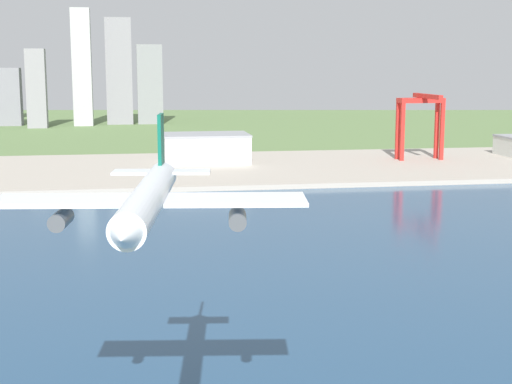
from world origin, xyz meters
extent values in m
plane|color=#5B7845|center=(0.00, 300.00, 0.00)|extent=(2400.00, 2400.00, 0.00)
cube|color=navy|center=(0.00, 240.00, 0.07)|extent=(840.00, 360.00, 0.15)
cube|color=#A69D90|center=(0.00, 490.00, 1.25)|extent=(840.00, 140.00, 2.50)
cylinder|color=silver|center=(-23.81, 162.06, 42.49)|extent=(9.00, 38.85, 3.97)
cone|color=silver|center=(-26.55, 141.32, 42.49)|extent=(4.32, 4.83, 3.78)
cube|color=silver|center=(-23.55, 163.97, 41.89)|extent=(39.62, 13.52, 0.50)
cube|color=#0C5947|center=(-21.53, 179.31, 46.86)|extent=(1.10, 4.66, 9.54)
cube|color=silver|center=(-21.53, 179.31, 43.28)|extent=(14.42, 6.05, 0.36)
cylinder|color=#4C4F54|center=(-12.92, 161.40, 39.71)|extent=(2.88, 5.65, 2.19)
cylinder|color=#4C4F54|center=(-34.49, 164.25, 39.71)|extent=(2.88, 5.65, 2.19)
cube|color=red|center=(131.16, 498.48, 19.42)|extent=(2.20, 2.20, 33.84)
cube|color=red|center=(155.76, 498.48, 19.42)|extent=(2.20, 2.20, 33.84)
cube|color=red|center=(131.16, 506.48, 19.42)|extent=(2.20, 2.20, 33.84)
cube|color=red|center=(155.76, 506.48, 19.42)|extent=(2.20, 2.20, 33.84)
cube|color=red|center=(143.46, 502.48, 37.74)|extent=(27.00, 10.00, 2.80)
cube|color=red|center=(143.46, 492.48, 40.54)|extent=(2.60, 40.01, 2.60)
cube|color=white|center=(16.31, 509.80, 10.22)|extent=(48.32, 33.03, 15.43)
cube|color=gray|center=(16.31, 509.80, 18.53)|extent=(49.29, 33.69, 1.20)
cube|color=gray|center=(-144.62, 844.08, 27.82)|extent=(25.41, 17.68, 55.65)
cube|color=gray|center=(-113.27, 810.11, 36.62)|extent=(17.83, 14.40, 73.24)
cube|color=#A2A2A5|center=(-72.33, 829.80, 55.96)|extent=(18.14, 14.32, 111.93)
cube|color=gray|center=(-37.50, 848.54, 52.06)|extent=(25.41, 22.90, 104.12)
cube|color=slate|center=(-7.54, 844.57, 39.17)|extent=(24.95, 15.56, 78.33)
camera|label=1|loc=(-25.45, 69.56, 58.53)|focal=53.57mm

